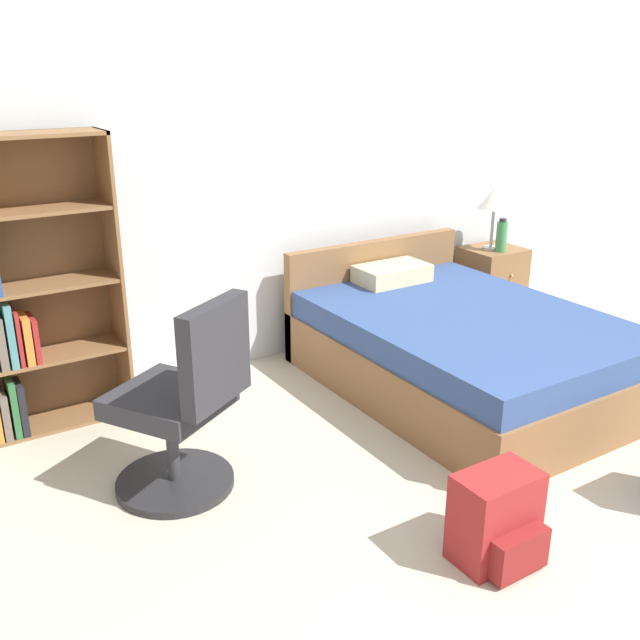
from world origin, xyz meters
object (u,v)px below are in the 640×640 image
object	(u,v)px
bookshelf	(18,296)
backpack_red	(497,520)
water_bottle	(502,236)
bed	(458,347)
nightstand	(491,284)
office_chair	(184,409)
table_lamp	(495,200)

from	to	relation	value
bookshelf	backpack_red	size ratio (longest dim) A/B	4.11
water_bottle	bed	bearing A→B (deg)	-146.11
nightstand	bed	bearing A→B (deg)	-143.42
office_chair	water_bottle	size ratio (longest dim) A/B	3.84
bookshelf	backpack_red	distance (m)	2.68
table_lamp	backpack_red	xyz separation A→B (m)	(-2.07, -2.16, -0.78)
nightstand	office_chair	bearing A→B (deg)	-161.34
office_chair	water_bottle	distance (m)	3.12
bed	water_bottle	size ratio (longest dim) A/B	7.82
bookshelf	nightstand	xyz separation A→B (m)	(3.49, -0.05, -0.49)
bookshelf	table_lamp	distance (m)	3.45
table_lamp	backpack_red	world-z (taller)	table_lamp
nightstand	bookshelf	bearing A→B (deg)	179.19
nightstand	water_bottle	xyz separation A→B (m)	(-0.03, -0.10, 0.41)
table_lamp	water_bottle	distance (m)	0.28
bookshelf	backpack_red	world-z (taller)	bookshelf
office_chair	table_lamp	distance (m)	3.17
bed	office_chair	size ratio (longest dim) A/B	2.04
bookshelf	backpack_red	bearing A→B (deg)	-58.26
bed	backpack_red	bearing A→B (deg)	-126.94
table_lamp	water_bottle	world-z (taller)	table_lamp
backpack_red	table_lamp	bearing A→B (deg)	46.23
bed	table_lamp	xyz separation A→B (m)	(1.05, 0.80, 0.70)
nightstand	backpack_red	world-z (taller)	nightstand
bookshelf	nightstand	distance (m)	3.53
office_chair	nightstand	distance (m)	3.18
bookshelf	bed	distance (m)	2.60
bed	nightstand	size ratio (longest dim) A/B	3.46
bookshelf	table_lamp	bearing A→B (deg)	-1.00
water_bottle	backpack_red	bearing A→B (deg)	-135.18
bed	backpack_red	distance (m)	1.70
backpack_red	bed	bearing A→B (deg)	53.06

